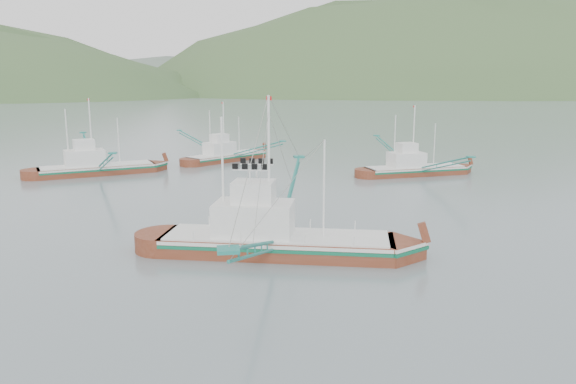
{
  "coord_description": "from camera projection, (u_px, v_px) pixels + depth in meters",
  "views": [
    {
      "loc": [
        -6.65,
        -38.02,
        12.27
      ],
      "look_at": [
        0.0,
        6.0,
        3.2
      ],
      "focal_mm": 35.0,
      "sensor_mm": 36.0,
      "label": 1
    }
  ],
  "objects": [
    {
      "name": "bg_boat_left",
      "position": [
        96.0,
        159.0,
        72.3
      ],
      "size": [
        14.87,
        25.35,
        10.55
      ],
      "rotation": [
        0.0,
        0.0,
        0.31
      ],
      "color": "maroon",
      "rests_on": "ground"
    },
    {
      "name": "bg_boat_right",
      "position": [
        414.0,
        163.0,
        71.99
      ],
      "size": [
        13.45,
        23.62,
        9.61
      ],
      "rotation": [
        0.0,
        0.0,
        0.13
      ],
      "color": "maroon",
      "rests_on": "ground"
    },
    {
      "name": "main_boat",
      "position": [
        275.0,
        223.0,
        39.41
      ],
      "size": [
        16.95,
        29.04,
        12.01
      ],
      "rotation": [
        0.0,
        0.0,
        -0.27
      ],
      "color": "maroon",
      "rests_on": "ground"
    },
    {
      "name": "bg_boat_far",
      "position": [
        226.0,
        148.0,
        84.04
      ],
      "size": [
        18.06,
        20.64,
        9.52
      ],
      "rotation": [
        0.0,
        0.0,
        0.66
      ],
      "color": "maroon",
      "rests_on": "ground"
    },
    {
      "name": "headland_right",
      "position": [
        486.0,
        92.0,
        491.99
      ],
      "size": [
        684.0,
        432.0,
        306.0
      ],
      "primitive_type": "ellipsoid",
      "color": "#3B5A2E",
      "rests_on": "ground"
    },
    {
      "name": "ground",
      "position": [
        300.0,
        252.0,
        40.26
      ],
      "size": [
        1200.0,
        1200.0,
        0.0
      ],
      "primitive_type": "plane",
      "color": "slate",
      "rests_on": "ground"
    },
    {
      "name": "ridge_distant",
      "position": [
        237.0,
        90.0,
        587.23
      ],
      "size": [
        960.0,
        400.0,
        240.0
      ],
      "primitive_type": "ellipsoid",
      "color": "slate",
      "rests_on": "ground"
    }
  ]
}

